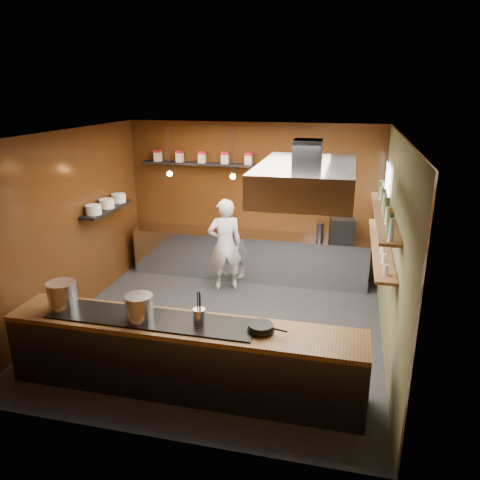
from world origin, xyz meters
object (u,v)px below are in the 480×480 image
(espresso_machine, at_px, (342,229))
(stockpot_small, at_px, (139,308))
(extractor_hood, at_px, (306,179))
(stockpot_large, at_px, (62,295))
(chef, at_px, (225,245))

(espresso_machine, bearing_deg, stockpot_small, -130.81)
(extractor_hood, distance_m, stockpot_small, 2.62)
(stockpot_large, xyz_separation_m, espresso_machine, (3.34, 3.80, -0.01))
(stockpot_small, bearing_deg, stockpot_large, 176.92)
(extractor_hood, height_order, espresso_machine, extractor_hood)
(stockpot_small, distance_m, espresso_machine, 4.48)
(stockpot_large, distance_m, stockpot_small, 1.08)
(espresso_machine, relative_size, chef, 0.24)
(stockpot_large, xyz_separation_m, stockpot_small, (1.07, -0.06, -0.02))
(stockpot_large, distance_m, espresso_machine, 5.07)
(stockpot_large, bearing_deg, stockpot_small, -3.08)
(espresso_machine, bearing_deg, chef, -172.16)
(chef, bearing_deg, stockpot_large, 43.04)
(stockpot_small, bearing_deg, espresso_machine, 59.56)
(extractor_hood, bearing_deg, stockpot_large, -157.22)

